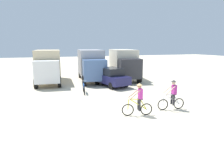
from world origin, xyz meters
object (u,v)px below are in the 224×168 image
object	(u,v)px
box_truck_tan_camper	(48,65)
cyclist_orange_shirt	(138,101)
box_truck_grey_hauler	(91,64)
sedan_parked	(111,77)
bicycle_spare	(84,89)
cyclist_cowboy_hat	(172,96)
box_truck_cream_rv	(124,63)

from	to	relation	value
box_truck_tan_camper	cyclist_orange_shirt	bearing A→B (deg)	-70.91
box_truck_grey_hauler	sedan_parked	xyz separation A→B (m)	(1.06, -3.62, -0.99)
box_truck_tan_camper	sedan_parked	xyz separation A→B (m)	(5.49, -3.94, -0.99)
sedan_parked	bicycle_spare	distance (m)	3.71
sedan_parked	cyclist_orange_shirt	size ratio (longest dim) A/B	2.46
cyclist_cowboy_hat	bicycle_spare	world-z (taller)	cyclist_cowboy_hat
sedan_parked	cyclist_cowboy_hat	world-z (taller)	cyclist_cowboy_hat
box_truck_grey_hauler	box_truck_cream_rv	world-z (taller)	same
box_truck_tan_camper	box_truck_cream_rv	bearing A→B (deg)	-2.98
box_truck_grey_hauler	cyclist_cowboy_hat	size ratio (longest dim) A/B	3.83
bicycle_spare	cyclist_cowboy_hat	bearing A→B (deg)	-54.62
box_truck_grey_hauler	bicycle_spare	distance (m)	6.16
sedan_parked	bicycle_spare	xyz separation A→B (m)	(-3.08, -2.01, -0.48)
box_truck_grey_hauler	bicycle_spare	size ratio (longest dim) A/B	4.05
box_truck_tan_camper	box_truck_cream_rv	xyz separation A→B (m)	(8.31, -0.43, 0.00)
box_truck_grey_hauler	cyclist_cowboy_hat	distance (m)	11.71
box_truck_tan_camper	box_truck_grey_hauler	world-z (taller)	same
box_truck_tan_camper	bicycle_spare	bearing A→B (deg)	-67.93
box_truck_cream_rv	bicycle_spare	xyz separation A→B (m)	(-5.90, -5.52, -1.48)
sedan_parked	cyclist_orange_shirt	xyz separation A→B (m)	(-1.33, -8.08, -0.04)
sedan_parked	box_truck_cream_rv	bearing A→B (deg)	51.19
cyclist_orange_shirt	cyclist_cowboy_hat	size ratio (longest dim) A/B	1.00
box_truck_cream_rv	cyclist_orange_shirt	bearing A→B (deg)	-109.70
bicycle_spare	box_truck_cream_rv	bearing A→B (deg)	43.12
box_truck_tan_camper	sedan_parked	size ratio (longest dim) A/B	1.54
box_truck_tan_camper	box_truck_grey_hauler	distance (m)	4.44
cyclist_cowboy_hat	bicycle_spare	xyz separation A→B (m)	(-4.15, 5.84, -0.45)
box_truck_tan_camper	bicycle_spare	xyz separation A→B (m)	(2.41, -5.95, -1.48)
box_truck_grey_hauler	sedan_parked	world-z (taller)	box_truck_grey_hauler
box_truck_tan_camper	cyclist_cowboy_hat	bearing A→B (deg)	-60.91
bicycle_spare	box_truck_tan_camper	bearing A→B (deg)	112.07
box_truck_cream_rv	sedan_parked	size ratio (longest dim) A/B	1.57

